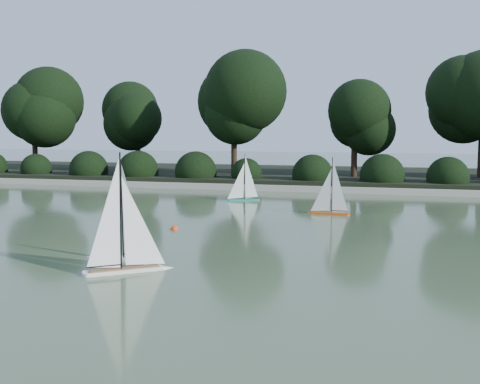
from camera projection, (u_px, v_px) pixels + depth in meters
The scene contains 10 objects.
ground at pixel (224, 250), 9.34m from camera, with size 80.00×80.00×0.00m, color #344328.
pond_coping at pixel (313, 189), 17.95m from camera, with size 40.00×0.35×0.18m, color gray.
far_bank at pixel (330, 177), 21.78m from camera, with size 40.00×8.00×0.30m, color black.
tree_line at pixel (362, 106), 19.69m from camera, with size 26.31×3.93×4.39m.
shrub_hedge at pixel (317, 175), 18.78m from camera, with size 29.10×1.10×1.10m.
sailboat_white_a at pixel (116, 243), 8.63m from camera, with size 1.13×0.34×1.54m.
sailboat_white_b at pixel (131, 252), 7.91m from camera, with size 1.06×0.89×1.68m.
sailboat_orange at pixel (327, 205), 13.29m from camera, with size 0.99×0.23×1.34m.
sailboat_teal at pixel (241, 193), 15.77m from camera, with size 0.93×0.48×1.31m.
race_buoy at pixel (175, 229), 11.27m from camera, with size 0.15×0.15×0.15m, color red.
Camera 1 is at (2.73, -8.79, 1.88)m, focal length 45.00 mm.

